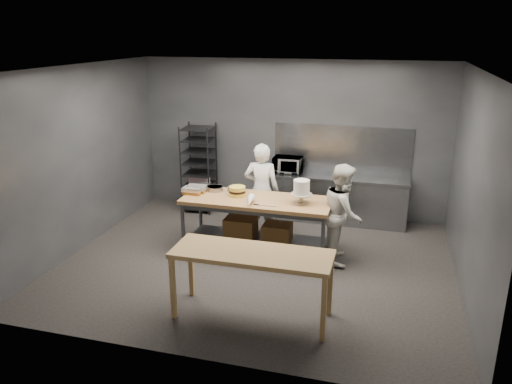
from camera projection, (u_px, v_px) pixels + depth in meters
The scene contains 16 objects.
ground at pixel (257, 263), 7.88m from camera, with size 6.00×6.00×0.00m, color black.
back_wall at pixel (291, 138), 9.71m from camera, with size 6.00×0.04×3.00m, color #4C4F54.
work_table at pixel (256, 219), 8.14m from camera, with size 2.40×0.90×0.92m.
near_counter at pixel (252, 258), 6.18m from camera, with size 2.00×0.70×0.90m.
back_counter at pixel (338, 199), 9.49m from camera, with size 2.60×0.60×0.90m.
splashback_panel at pixel (342, 149), 9.49m from camera, with size 2.60×0.02×0.90m, color slate.
speed_rack at pixel (199, 169), 9.99m from camera, with size 0.65×0.69×1.75m.
chef_behind at pixel (262, 190), 8.70m from camera, with size 0.61×0.40×1.68m, color white.
chef_right at pixel (343, 213), 7.77m from camera, with size 0.77×0.60×1.58m, color silver.
microwave at pixel (288, 165), 9.55m from camera, with size 0.54×0.37×0.30m, color black.
frosted_cake_stand at pixel (302, 189), 7.74m from camera, with size 0.34×0.34×0.38m.
layer_cake at pixel (237, 191), 8.14m from camera, with size 0.27×0.27×0.16m.
cake_pans at pixel (217, 188), 8.43m from camera, with size 0.89×0.37×0.07m.
piping_bag at pixel (250, 201), 7.75m from camera, with size 0.12×0.12×0.38m, color silver.
offset_spatula at pixel (262, 205), 7.72m from camera, with size 0.37×0.02×0.02m.
pastry_clamshells at pixel (194, 190), 8.31m from camera, with size 0.34×0.32×0.11m.
Camera 1 is at (1.88, -6.90, 3.51)m, focal length 35.00 mm.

